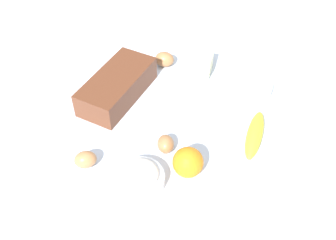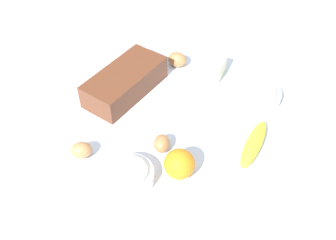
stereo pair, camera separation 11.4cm
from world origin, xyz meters
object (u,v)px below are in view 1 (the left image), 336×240
Objects in this scene: egg_near_butter at (164,59)px; egg_loose at (166,144)px; butter_block at (202,64)px; flour_bowl at (139,178)px; sugar_bowl at (250,86)px; egg_beside_bowl at (85,160)px; orange_fruit at (188,162)px; loaf_pan at (117,86)px; banana at (255,135)px.

egg_near_butter is 1.14× the size of egg_loose.
butter_block reaches higher than egg_near_butter.
flour_bowl is 0.49m from sugar_bowl.
egg_beside_bowl and egg_loose have the same top height.
egg_beside_bowl is at bearing 111.72° from orange_fruit.
egg_loose is (-0.13, -0.24, -0.02)m from loaf_pan.
sugar_bowl is 0.20m from banana.
orange_fruit is 0.27m from egg_beside_bowl.
orange_fruit is (-0.18, -0.32, -0.00)m from loaf_pan.
butter_block is at bearing 49.38° from banana.
banana is at bearing -52.06° from egg_beside_bowl.
loaf_pan reaches higher than flour_bowl.
loaf_pan is 0.22m from egg_near_butter.
orange_fruit is at bearing -161.66° from butter_block.
orange_fruit is at bearing 147.61° from banana.
flour_bowl is 2.23× the size of egg_loose.
orange_fruit is at bearing 173.39° from sugar_bowl.
sugar_bowl is 1.56× the size of butter_block.
egg_near_butter is (0.21, -0.06, -0.02)m from loaf_pan.
loaf_pan is at bearing 141.24° from butter_block.
banana is at bearing -54.86° from egg_loose.
orange_fruit is 1.36× the size of egg_beside_bowl.
egg_near_butter is 1.10× the size of egg_beside_bowl.
flour_bowl is 0.92× the size of sugar_bowl.
flour_bowl is at bearing 177.25° from egg_loose.
egg_near_butter is (0.19, 0.39, 0.01)m from banana.
butter_block is (0.41, 0.14, -0.01)m from orange_fruit.
orange_fruit reaches higher than banana.
flour_bowl is at bearing -175.13° from butter_block.
loaf_pan reaches higher than banana.
egg_beside_bowl is at bearing 167.19° from butter_block.
butter_block is (0.03, 0.18, 0.00)m from sugar_bowl.
egg_beside_bowl is at bearing 148.18° from sugar_bowl.
butter_block is at bearing -78.23° from egg_near_butter.
flour_bowl is 0.35m from banana.
egg_near_butter is (0.39, 0.26, -0.01)m from orange_fruit.
butter_block is 0.37m from egg_loose.
banana is at bearing -87.51° from loaf_pan.
sugar_bowl is 2.14× the size of egg_near_butter.
sugar_bowl reaches higher than egg_beside_bowl.
loaf_pan reaches higher than egg_near_butter.
egg_beside_bowl is at bearing 127.94° from banana.
flour_bowl is at bearing 142.71° from banana.
orange_fruit reaches higher than egg_near_butter.
egg_near_butter is (-0.03, 0.13, -0.00)m from butter_block.
flour_bowl is 1.97× the size of egg_near_butter.
orange_fruit is 0.10m from egg_loose.
egg_near_butter is at bearing 34.45° from orange_fruit.
butter_block is (0.23, -0.19, -0.01)m from loaf_pan.
banana is (0.28, -0.21, -0.01)m from flour_bowl.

